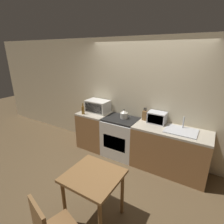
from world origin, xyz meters
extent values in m
plane|color=brown|center=(0.00, 0.00, 0.00)|extent=(16.00, 16.00, 0.00)
cube|color=beige|center=(0.00, 0.95, 1.30)|extent=(10.00, 0.06, 2.60)
cube|color=olive|center=(-1.10, 0.61, 0.43)|extent=(0.72, 0.62, 0.86)
cube|color=#B7AD99|center=(-1.10, 0.61, 0.88)|extent=(0.72, 0.62, 0.04)
cube|color=olive|center=(0.74, 0.61, 0.43)|extent=(1.44, 0.62, 0.86)
cube|color=#B7AD99|center=(0.74, 0.61, 0.88)|extent=(1.44, 0.62, 0.04)
cube|color=silver|center=(-0.36, 0.61, 0.43)|extent=(0.75, 0.62, 0.86)
cube|color=black|center=(-0.36, 0.61, 0.88)|extent=(0.72, 0.57, 0.04)
cube|color=black|center=(-0.36, 0.31, 0.43)|extent=(0.54, 0.02, 0.32)
cylinder|color=beige|center=(-0.32, 0.66, 0.96)|extent=(0.16, 0.16, 0.13)
cone|color=beige|center=(-0.32, 0.66, 1.06)|extent=(0.16, 0.16, 0.06)
sphere|color=black|center=(-0.32, 0.66, 1.10)|extent=(0.03, 0.03, 0.03)
cube|color=silver|center=(-1.06, 0.71, 1.04)|extent=(0.54, 0.37, 0.29)
cube|color=black|center=(-1.06, 0.53, 1.04)|extent=(0.48, 0.01, 0.23)
cylinder|color=olive|center=(-1.27, 0.41, 0.99)|extent=(0.07, 0.07, 0.19)
cylinder|color=olive|center=(-1.27, 0.41, 1.12)|extent=(0.03, 0.03, 0.07)
cube|color=brown|center=(0.11, 0.80, 1.00)|extent=(0.09, 0.09, 0.20)
cylinder|color=black|center=(0.09, 0.80, 1.14)|extent=(0.01, 0.01, 0.07)
cylinder|color=black|center=(0.11, 0.80, 1.14)|extent=(0.01, 0.01, 0.07)
cylinder|color=black|center=(0.13, 0.80, 1.14)|extent=(0.01, 0.01, 0.07)
cube|color=silver|center=(0.39, 0.78, 1.02)|extent=(0.36, 0.25, 0.24)
cube|color=black|center=(0.39, 0.66, 1.02)|extent=(0.32, 0.01, 0.19)
cube|color=silver|center=(0.90, 0.61, 0.91)|extent=(0.57, 0.43, 0.02)
cylinder|color=silver|center=(0.90, 0.76, 1.03)|extent=(0.03, 0.03, 0.22)
cube|color=brown|center=(0.12, -1.05, 0.74)|extent=(0.72, 0.68, 0.04)
cylinder|color=brown|center=(-0.18, -1.33, 0.36)|extent=(0.05, 0.05, 0.72)
cylinder|color=brown|center=(0.42, -1.33, 0.36)|extent=(0.05, 0.05, 0.72)
cylinder|color=brown|center=(-0.18, -0.77, 0.36)|extent=(0.05, 0.05, 0.72)
cylinder|color=brown|center=(0.42, -0.77, 0.36)|extent=(0.05, 0.05, 0.72)
cube|color=brown|center=(0.05, -1.85, 0.68)|extent=(0.37, 0.14, 0.49)
camera|label=1|loc=(1.33, -2.56, 2.32)|focal=28.00mm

